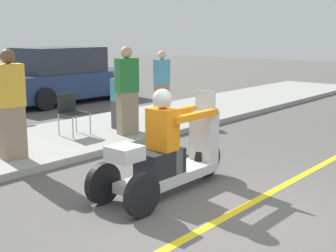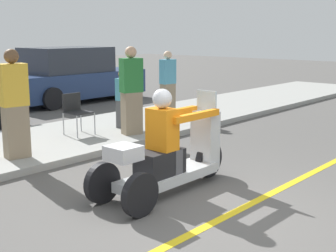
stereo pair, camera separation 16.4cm
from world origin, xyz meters
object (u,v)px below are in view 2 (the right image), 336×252
motorcycle_trike (169,156)px  spectator_far_back (122,100)px  folding_chair_curbside (76,109)px  spectator_with_child (131,92)px  parked_car_lot_left (72,76)px  spectator_near_curb (168,84)px  spectator_mid_group (15,106)px

motorcycle_trike → spectator_far_back: (2.20, 3.28, 0.21)m
motorcycle_trike → folding_chair_curbside: (1.11, 3.49, 0.12)m
spectator_with_child → parked_car_lot_left: 5.81m
spectator_near_curb → folding_chair_curbside: bearing=-176.5°
motorcycle_trike → folding_chair_curbside: size_ratio=2.85×
spectator_mid_group → parked_car_lot_left: (4.99, 5.14, -0.19)m
folding_chair_curbside → motorcycle_trike: bearing=-107.7°
spectator_with_child → folding_chair_curbside: (-0.75, 0.85, -0.34)m
folding_chair_curbside → spectator_with_child: bearing=-48.6°
folding_chair_curbside → parked_car_lot_left: size_ratio=0.18×
motorcycle_trike → spectator_mid_group: 2.86m
spectator_mid_group → parked_car_lot_left: 7.17m
spectator_near_curb → folding_chair_curbside: 3.01m
spectator_mid_group → spectator_near_curb: bearing=10.9°
spectator_near_curb → spectator_mid_group: spectator_mid_group is taller
motorcycle_trike → spectator_mid_group: size_ratio=1.32×
spectator_far_back → folding_chair_curbside: 1.11m
spectator_mid_group → spectator_far_back: spectator_mid_group is taller
spectator_with_child → folding_chair_curbside: size_ratio=2.14×
spectator_mid_group → spectator_far_back: bearing=10.5°
motorcycle_trike → spectator_with_child: spectator_with_child is taller
parked_car_lot_left → spectator_far_back: bearing=-114.9°
spectator_near_curb → folding_chair_curbside: spectator_near_curb is taller
spectator_near_curb → spectator_mid_group: 4.85m
spectator_far_back → folding_chair_curbside: size_ratio=1.50×
spectator_near_curb → folding_chair_curbside: (-3.00, -0.18, -0.25)m
spectator_near_curb → spectator_far_back: spectator_near_curb is taller
parked_car_lot_left → spectator_near_curb: bearing=-93.1°
motorcycle_trike → spectator_near_curb: 5.52m
spectator_with_child → folding_chair_curbside: 1.18m
spectator_with_child → spectator_mid_group: size_ratio=0.99×
motorcycle_trike → parked_car_lot_left: (4.34, 7.89, 0.28)m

